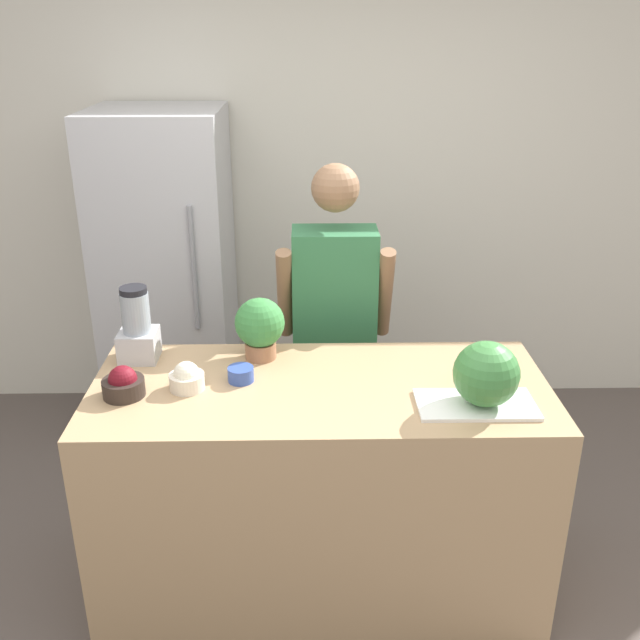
{
  "coord_description": "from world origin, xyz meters",
  "views": [
    {
      "loc": [
        -0.05,
        -1.99,
        2.21
      ],
      "look_at": [
        0.0,
        0.41,
        1.19
      ],
      "focal_mm": 40.0,
      "sensor_mm": 36.0,
      "label": 1
    }
  ],
  "objects_px": {
    "watermelon": "(486,374)",
    "bowl_cream": "(187,378)",
    "bowl_small_blue": "(241,374)",
    "blender": "(137,329)",
    "refrigerator": "(169,279)",
    "person": "(334,332)",
    "bowl_cherries": "(123,384)",
    "potted_plant": "(260,326)"
  },
  "relations": [
    {
      "from": "bowl_cream",
      "to": "bowl_cherries",
      "type": "bearing_deg",
      "value": -167.97
    },
    {
      "from": "watermelon",
      "to": "bowl_cream",
      "type": "relative_size",
      "value": 1.78
    },
    {
      "from": "refrigerator",
      "to": "bowl_small_blue",
      "type": "relative_size",
      "value": 18.24
    },
    {
      "from": "bowl_small_blue",
      "to": "watermelon",
      "type": "bearing_deg",
      "value": -13.67
    },
    {
      "from": "refrigerator",
      "to": "person",
      "type": "xyz_separation_m",
      "value": [
        0.88,
        -0.6,
        -0.06
      ]
    },
    {
      "from": "refrigerator",
      "to": "bowl_small_blue",
      "type": "bearing_deg",
      "value": -68.47
    },
    {
      "from": "refrigerator",
      "to": "bowl_cherries",
      "type": "bearing_deg",
      "value": -86.5
    },
    {
      "from": "watermelon",
      "to": "bowl_cherries",
      "type": "xyz_separation_m",
      "value": [
        -1.29,
        0.11,
        -0.08
      ]
    },
    {
      "from": "watermelon",
      "to": "blender",
      "type": "xyz_separation_m",
      "value": [
        -1.3,
        0.41,
        0.0
      ]
    },
    {
      "from": "bowl_cream",
      "to": "bowl_small_blue",
      "type": "xyz_separation_m",
      "value": [
        0.19,
        0.06,
        -0.02
      ]
    },
    {
      "from": "watermelon",
      "to": "potted_plant",
      "type": "distance_m",
      "value": 0.91
    },
    {
      "from": "potted_plant",
      "to": "bowl_small_blue",
      "type": "bearing_deg",
      "value": -107.61
    },
    {
      "from": "refrigerator",
      "to": "blender",
      "type": "xyz_separation_m",
      "value": [
        0.08,
        -1.07,
        0.17
      ]
    },
    {
      "from": "person",
      "to": "bowl_cream",
      "type": "relative_size",
      "value": 12.56
    },
    {
      "from": "blender",
      "to": "potted_plant",
      "type": "height_order",
      "value": "blender"
    },
    {
      "from": "blender",
      "to": "potted_plant",
      "type": "distance_m",
      "value": 0.49
    },
    {
      "from": "refrigerator",
      "to": "bowl_cherries",
      "type": "xyz_separation_m",
      "value": [
        0.08,
        -1.37,
        0.09
      ]
    },
    {
      "from": "blender",
      "to": "person",
      "type": "bearing_deg",
      "value": 29.97
    },
    {
      "from": "person",
      "to": "bowl_cherries",
      "type": "height_order",
      "value": "person"
    },
    {
      "from": "watermelon",
      "to": "bowl_cream",
      "type": "height_order",
      "value": "watermelon"
    },
    {
      "from": "watermelon",
      "to": "bowl_small_blue",
      "type": "relative_size",
      "value": 2.36
    },
    {
      "from": "watermelon",
      "to": "bowl_cherries",
      "type": "distance_m",
      "value": 1.3
    },
    {
      "from": "refrigerator",
      "to": "bowl_cherries",
      "type": "distance_m",
      "value": 1.38
    },
    {
      "from": "bowl_cherries",
      "to": "blender",
      "type": "xyz_separation_m",
      "value": [
        -0.01,
        0.31,
        0.08
      ]
    },
    {
      "from": "refrigerator",
      "to": "bowl_small_blue",
      "type": "height_order",
      "value": "refrigerator"
    },
    {
      "from": "bowl_small_blue",
      "to": "blender",
      "type": "xyz_separation_m",
      "value": [
        -0.42,
        0.2,
        0.1
      ]
    },
    {
      "from": "bowl_cream",
      "to": "blender",
      "type": "bearing_deg",
      "value": 131.5
    },
    {
      "from": "bowl_cherries",
      "to": "blender",
      "type": "bearing_deg",
      "value": 91.29
    },
    {
      "from": "refrigerator",
      "to": "bowl_small_blue",
      "type": "xyz_separation_m",
      "value": [
        0.5,
        -1.27,
        0.07
      ]
    },
    {
      "from": "refrigerator",
      "to": "blender",
      "type": "relative_size",
      "value": 5.86
    },
    {
      "from": "blender",
      "to": "watermelon",
      "type": "bearing_deg",
      "value": -17.65
    },
    {
      "from": "bowl_cream",
      "to": "bowl_small_blue",
      "type": "distance_m",
      "value": 0.2
    },
    {
      "from": "watermelon",
      "to": "potted_plant",
      "type": "height_order",
      "value": "potted_plant"
    },
    {
      "from": "person",
      "to": "bowl_small_blue",
      "type": "relative_size",
      "value": 16.59
    },
    {
      "from": "potted_plant",
      "to": "bowl_cream",
      "type": "bearing_deg",
      "value": -134.77
    },
    {
      "from": "bowl_cherries",
      "to": "bowl_cream",
      "type": "distance_m",
      "value": 0.23
    },
    {
      "from": "bowl_cream",
      "to": "potted_plant",
      "type": "xyz_separation_m",
      "value": [
        0.26,
        0.26,
        0.09
      ]
    },
    {
      "from": "watermelon",
      "to": "blender",
      "type": "bearing_deg",
      "value": 162.35
    },
    {
      "from": "bowl_cream",
      "to": "potted_plant",
      "type": "relative_size",
      "value": 0.51
    },
    {
      "from": "watermelon",
      "to": "bowl_cherries",
      "type": "relative_size",
      "value": 1.52
    },
    {
      "from": "watermelon",
      "to": "blender",
      "type": "height_order",
      "value": "blender"
    },
    {
      "from": "bowl_small_blue",
      "to": "blender",
      "type": "height_order",
      "value": "blender"
    }
  ]
}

